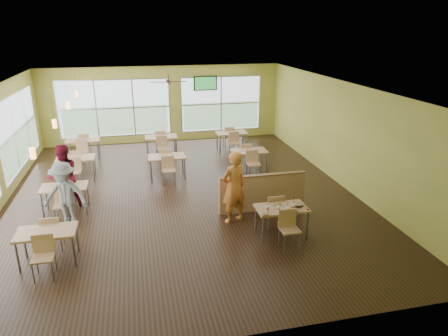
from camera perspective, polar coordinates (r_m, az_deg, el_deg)
The scene contains 20 objects.
room at distance 11.52m, azimuth -6.25°, elevation 3.57°, with size 12.00×12.04×3.20m.
window_bays at distance 14.54m, azimuth -18.17°, elevation 5.61°, with size 9.24×10.24×2.38m.
main_table at distance 9.57m, azimuth 8.22°, elevation -6.22°, with size 1.22×1.52×0.87m.
half_wall_divider at distance 10.86m, azimuth 5.51°, elevation -3.48°, with size 2.40×0.14×1.04m.
dining_tables at distance 13.38m, azimuth -11.44°, elevation 1.26°, with size 6.92×8.72×0.87m.
pendant_lights at distance 12.08m, azimuth -22.17°, elevation 7.16°, with size 0.11×7.31×0.86m.
ceiling_fan at distance 14.17m, azimuth -7.93°, elevation 12.12°, with size 1.25×1.25×0.29m.
tv_backwall at distance 17.32m, azimuth -2.69°, elevation 12.00°, with size 1.00×0.07×0.60m.
man_plaid at distance 10.03m, azimuth 1.41°, elevation -2.78°, with size 0.69×0.45×1.89m, color red.
patron_maroon at distance 11.71m, azimuth -21.94°, elevation -1.13°, with size 0.88×0.68×1.80m, color #5A0E19.
patron_grey at distance 10.56m, azimuth -21.77°, elevation -3.62°, with size 1.10×0.64×1.71m, color slate.
cup_blue at distance 9.28m, azimuth 6.23°, elevation -5.73°, with size 0.09×0.09×0.33m.
cup_yellow at distance 9.29m, azimuth 7.79°, elevation -5.75°, with size 0.09×0.09×0.33m.
cup_red_near at distance 9.31m, azimuth 9.02°, elevation -5.81°, with size 0.08×0.08×0.30m.
cup_red_far at distance 9.41m, azimuth 9.86°, elevation -5.48°, with size 0.10×0.10×0.37m.
food_basket at distance 9.64m, azimuth 10.51°, elevation -5.15°, with size 0.26×0.26×0.06m.
ketchup_cup at distance 9.50m, azimuth 11.88°, elevation -5.80°, with size 0.05×0.05×0.02m, color #9A0E00.
wrapper_left at distance 9.10m, azimuth 5.92°, elevation -6.57°, with size 0.17×0.16×0.04m, color #9F774D.
wrapper_mid at distance 9.61m, azimuth 7.61°, elevation -5.13°, with size 0.19×0.17×0.05m, color #9F774D.
wrapper_right at distance 9.35m, azimuth 10.26°, elevation -6.09°, with size 0.12×0.11×0.03m, color #9F774D.
Camera 1 is at (-1.20, -11.00, 4.80)m, focal length 32.00 mm.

